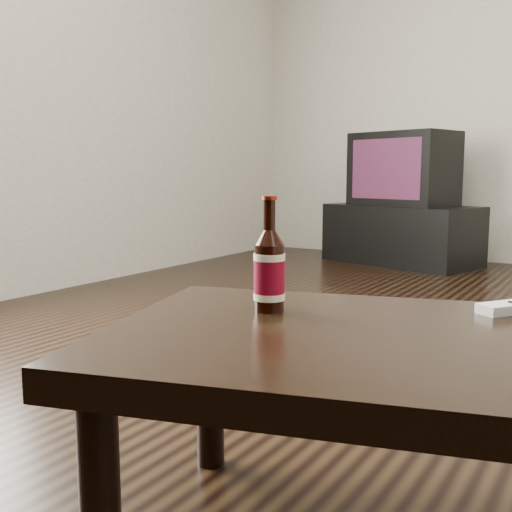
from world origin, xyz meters
The scene contains 5 objects.
floor centered at (0.00, 0.00, -0.01)m, with size 5.00×6.00×0.01m, color black.
tv_stand centered at (-1.16, 2.59, 0.21)m, with size 1.07×0.54×0.43m, color black.
tv centered at (-1.16, 2.59, 0.69)m, with size 0.79×0.62×0.52m.
coffee_table centered at (-0.03, -0.74, 0.34)m, with size 1.19×0.89×0.40m.
beer_bottle centered at (-0.34, -0.71, 0.48)m, with size 0.07×0.07×0.22m.
Camera 1 is at (0.24, -1.68, 0.66)m, focal length 42.00 mm.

